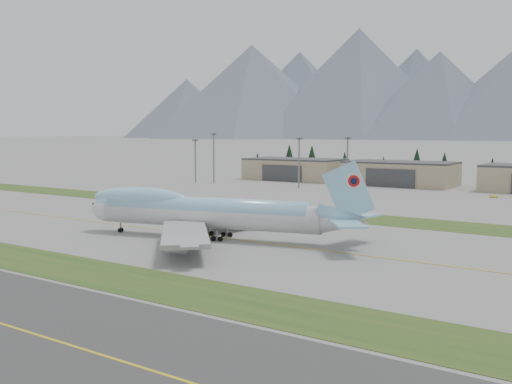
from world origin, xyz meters
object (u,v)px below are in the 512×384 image
Objects in this scene: service_vehicle_b at (493,198)px; boeing_747_freighter at (206,212)px; hangar_left at (295,169)px; hangar_center at (400,173)px; service_vehicle_a at (352,187)px.

boeing_747_freighter is at bearing 171.94° from service_vehicle_b.
hangar_left and hangar_center have the same top height.
boeing_747_freighter is 152.36m from hangar_center.
hangar_center is at bearing 0.00° from hangar_left.
boeing_747_freighter reaches higher than service_vehicle_b.
boeing_747_freighter is 1.43× the size of hangar_center.
hangar_left is 14.48× the size of service_vehicle_b.
service_vehicle_b is (101.08, -30.84, -5.39)m from hangar_left.
service_vehicle_a is at bearing -123.78° from hangar_center.
boeing_747_freighter is 17.22× the size of service_vehicle_a.
hangar_left is 46.32m from service_vehicle_a.
boeing_747_freighter is at bearing -86.85° from hangar_center.
hangar_center is 14.48× the size of service_vehicle_b.
service_vehicle_a is (-14.11, -21.10, -5.39)m from hangar_center.
boeing_747_freighter reaches higher than hangar_left.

